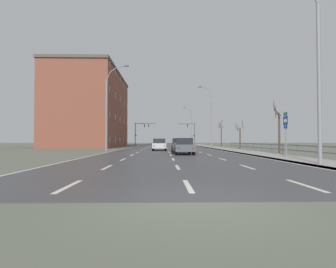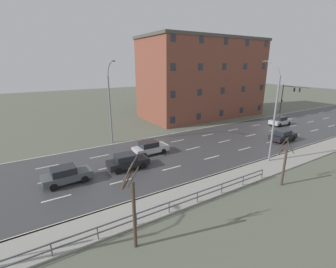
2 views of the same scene
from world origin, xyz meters
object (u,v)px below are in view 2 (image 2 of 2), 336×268
(car_mid_centre, at_px, (66,175))
(brick_building, at_px, (203,78))
(car_distant, at_px, (280,121))
(traffic_signal_left, at_px, (289,94))
(street_lamp_left_bank, at_px, (110,105))
(car_near_right, at_px, (150,148))
(car_far_left, at_px, (283,135))
(car_far_right, at_px, (127,161))
(street_lamp_midground, at_px, (274,115))

(car_mid_centre, height_order, brick_building, brick_building)
(car_distant, height_order, brick_building, brick_building)
(traffic_signal_left, bearing_deg, street_lamp_left_bank, -91.35)
(traffic_signal_left, distance_m, car_near_right, 35.50)
(street_lamp_left_bank, bearing_deg, brick_building, 109.93)
(car_mid_centre, distance_m, car_near_right, 9.86)
(car_distant, relative_size, car_far_left, 1.00)
(car_far_right, height_order, brick_building, brick_building)
(car_mid_centre, bearing_deg, car_far_left, 81.50)
(car_mid_centre, relative_size, car_distant, 1.01)
(street_lamp_midground, xyz_separation_m, street_lamp_left_bank, (-14.87, -12.36, -0.03))
(street_lamp_midground, relative_size, car_mid_centre, 2.53)
(street_lamp_midground, distance_m, car_far_right, 15.74)
(street_lamp_left_bank, height_order, car_far_left, street_lamp_left_bank)
(car_far_left, bearing_deg, car_far_right, -98.77)
(car_mid_centre, xyz_separation_m, car_far_left, (2.82, 27.30, 0.00))
(car_distant, xyz_separation_m, brick_building, (-13.78, -6.11, 6.70))
(street_lamp_midground, relative_size, car_near_right, 2.57)
(street_lamp_left_bank, relative_size, car_mid_centre, 2.54)
(street_lamp_midground, distance_m, car_far_left, 9.56)
(car_mid_centre, bearing_deg, brick_building, 117.17)
(street_lamp_midground, bearing_deg, car_mid_centre, -107.73)
(car_far_right, relative_size, brick_building, 0.17)
(car_near_right, xyz_separation_m, car_far_left, (5.20, 17.74, 0.00))
(car_far_right, bearing_deg, street_lamp_midground, 67.46)
(traffic_signal_left, xyz_separation_m, car_far_left, (10.57, -17.19, -3.36))
(car_near_right, bearing_deg, car_mid_centre, -76.51)
(street_lamp_midground, height_order, traffic_signal_left, street_lamp_midground)
(car_distant, xyz_separation_m, car_far_right, (2.65, -29.11, 0.00))
(traffic_signal_left, bearing_deg, car_distant, -62.16)
(car_mid_centre, distance_m, car_far_right, 5.77)
(traffic_signal_left, height_order, brick_building, brick_building)
(street_lamp_midground, distance_m, car_distant, 18.29)
(car_distant, bearing_deg, car_far_right, -84.18)
(car_mid_centre, relative_size, car_near_right, 1.01)
(street_lamp_midground, height_order, car_mid_centre, street_lamp_midground)
(car_near_right, xyz_separation_m, brick_building, (-14.08, 19.21, 6.70))
(car_far_left, bearing_deg, car_distant, 124.70)
(car_mid_centre, height_order, car_far_right, same)
(street_lamp_left_bank, xyz_separation_m, car_mid_centre, (8.63, -7.18, -4.36))
(car_near_right, height_order, car_far_right, same)
(street_lamp_midground, xyz_separation_m, traffic_signal_left, (-13.99, 24.96, -1.03))
(car_distant, height_order, car_near_right, same)
(car_far_right, bearing_deg, brick_building, 127.49)
(traffic_signal_left, distance_m, car_distant, 11.37)
(car_far_left, xyz_separation_m, car_far_right, (-2.84, -21.53, 0.00))
(car_near_right, height_order, car_far_left, same)
(car_distant, bearing_deg, car_mid_centre, -85.00)
(car_mid_centre, xyz_separation_m, brick_building, (-16.46, 28.77, 6.70))
(traffic_signal_left, bearing_deg, car_mid_centre, -80.12)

